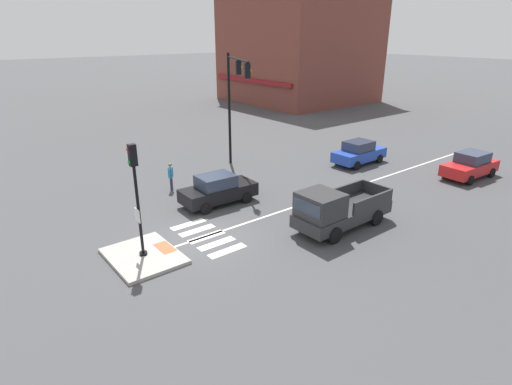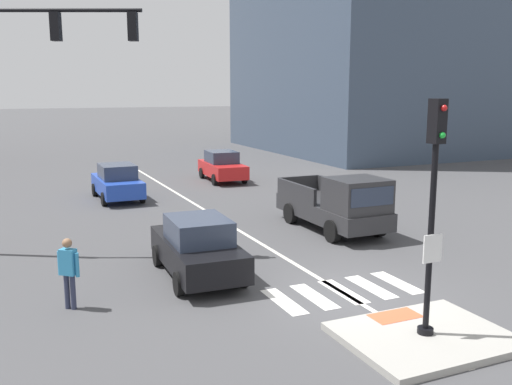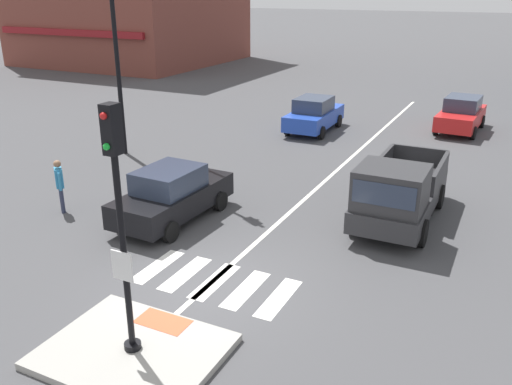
% 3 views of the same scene
% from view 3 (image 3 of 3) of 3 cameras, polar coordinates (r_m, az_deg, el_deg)
% --- Properties ---
extents(ground_plane, '(300.00, 300.00, 0.00)m').
position_cam_3_polar(ground_plane, '(12.78, -5.17, -10.01)').
color(ground_plane, '#474749').
extents(traffic_island, '(3.29, 2.62, 0.15)m').
position_cam_3_polar(traffic_island, '(10.95, -12.75, -15.94)').
color(traffic_island, '#A3A099').
rests_on(traffic_island, ground).
extents(tactile_pad_front, '(1.10, 0.60, 0.01)m').
position_cam_3_polar(tactile_pad_front, '(11.51, -9.75, -13.19)').
color(tactile_pad_front, '#DB5B38').
rests_on(tactile_pad_front, traffic_island).
extents(signal_pole, '(0.44, 0.38, 4.66)m').
position_cam_3_polar(signal_pole, '(9.53, -14.15, -1.93)').
color(signal_pole, black).
rests_on(signal_pole, traffic_island).
extents(crosswalk_stripe_a, '(0.44, 1.80, 0.01)m').
position_cam_3_polar(crosswalk_stripe_a, '(13.87, -10.31, -7.63)').
color(crosswalk_stripe_a, silver).
rests_on(crosswalk_stripe_a, ground).
extents(crosswalk_stripe_b, '(0.44, 1.80, 0.01)m').
position_cam_3_polar(crosswalk_stripe_b, '(13.44, -7.43, -8.44)').
color(crosswalk_stripe_b, silver).
rests_on(crosswalk_stripe_b, ground).
extents(crosswalk_stripe_c, '(0.44, 1.80, 0.01)m').
position_cam_3_polar(crosswalk_stripe_c, '(13.05, -4.35, -9.28)').
color(crosswalk_stripe_c, silver).
rests_on(crosswalk_stripe_c, ground).
extents(crosswalk_stripe_d, '(0.44, 1.80, 0.01)m').
position_cam_3_polar(crosswalk_stripe_d, '(12.69, -1.07, -10.14)').
color(crosswalk_stripe_d, silver).
rests_on(crosswalk_stripe_d, ground).
extents(crosswalk_stripe_e, '(0.44, 1.80, 0.01)m').
position_cam_3_polar(crosswalk_stripe_e, '(12.39, 2.40, -11.01)').
color(crosswalk_stripe_e, silver).
rests_on(crosswalk_stripe_e, ground).
extents(lane_centre_line, '(0.14, 28.00, 0.01)m').
position_cam_3_polar(lane_centre_line, '(21.20, 8.86, 2.66)').
color(lane_centre_line, silver).
rests_on(lane_centre_line, ground).
extents(traffic_light_mast, '(5.17, 2.38, 7.44)m').
position_cam_3_polar(traffic_light_mast, '(21.02, -12.62, 16.58)').
color(traffic_light_mast, black).
rests_on(traffic_light_mast, ground).
extents(car_red_eastbound_distant, '(2.02, 4.19, 1.64)m').
position_cam_3_polar(car_red_eastbound_distant, '(27.90, 20.73, 7.69)').
color(car_red_eastbound_distant, red).
rests_on(car_red_eastbound_distant, ground).
extents(car_black_westbound_near, '(1.97, 4.16, 1.64)m').
position_cam_3_polar(car_black_westbound_near, '(16.13, -8.79, -0.20)').
color(car_black_westbound_near, black).
rests_on(car_black_westbound_near, ground).
extents(car_blue_westbound_distant, '(1.89, 4.12, 1.64)m').
position_cam_3_polar(car_blue_westbound_distant, '(26.24, 6.11, 8.15)').
color(car_blue_westbound_distant, '#2347B7').
rests_on(car_blue_westbound_distant, ground).
extents(pickup_truck_charcoal_eastbound_mid, '(2.08, 5.11, 2.08)m').
position_cam_3_polar(pickup_truck_charcoal_eastbound_mid, '(16.09, 14.73, -0.08)').
color(pickup_truck_charcoal_eastbound_mid, '#2D2D30').
rests_on(pickup_truck_charcoal_eastbound_mid, ground).
extents(pedestrian_at_curb_left, '(0.44, 0.40, 1.67)m').
position_cam_3_polar(pedestrian_at_curb_left, '(17.49, -19.92, 1.04)').
color(pedestrian_at_curb_left, '#2D334C').
rests_on(pedestrian_at_curb_left, ground).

